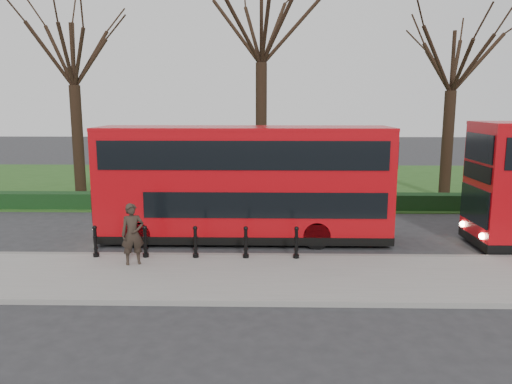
{
  "coord_description": "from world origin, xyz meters",
  "views": [
    {
      "loc": [
        2.3,
        -17.0,
        5.13
      ],
      "look_at": [
        1.92,
        0.5,
        2.0
      ],
      "focal_mm": 35.0,
      "sensor_mm": 36.0,
      "label": 1
    }
  ],
  "objects": [
    {
      "name": "bus_lead",
      "position": [
        1.46,
        1.28,
        2.15
      ],
      "size": [
        10.74,
        2.47,
        4.27
      ],
      "color": "#AA080E",
      "rests_on": "ground"
    },
    {
      "name": "tree_left",
      "position": [
        -8.0,
        10.0,
        8.02
      ],
      "size": [
        7.06,
        7.06,
        11.04
      ],
      "color": "black",
      "rests_on": "ground"
    },
    {
      "name": "yellow_line_outer",
      "position": [
        0.0,
        -0.7,
        0.01
      ],
      "size": [
        60.0,
        0.1,
        0.01
      ],
      "primitive_type": "cube",
      "color": "yellow",
      "rests_on": "ground"
    },
    {
      "name": "hedge",
      "position": [
        0.0,
        6.8,
        0.4
      ],
      "size": [
        60.0,
        0.9,
        0.8
      ],
      "primitive_type": "cube",
      "color": "black",
      "rests_on": "ground"
    },
    {
      "name": "grass_verge",
      "position": [
        0.0,
        15.0,
        0.03
      ],
      "size": [
        60.0,
        18.0,
        0.06
      ],
      "primitive_type": "cube",
      "color": "#244A18",
      "rests_on": "ground"
    },
    {
      "name": "tree_right",
      "position": [
        12.0,
        10.0,
        7.62
      ],
      "size": [
        6.72,
        6.72,
        10.5
      ],
      "color": "black",
      "rests_on": "ground"
    },
    {
      "name": "yellow_line_inner",
      "position": [
        0.0,
        -0.5,
        0.01
      ],
      "size": [
        60.0,
        0.1,
        0.01
      ],
      "primitive_type": "cube",
      "color": "yellow",
      "rests_on": "ground"
    },
    {
      "name": "ground",
      "position": [
        0.0,
        0.0,
        0.0
      ],
      "size": [
        120.0,
        120.0,
        0.0
      ],
      "primitive_type": "plane",
      "color": "#28282B",
      "rests_on": "ground"
    },
    {
      "name": "pedestrian",
      "position": [
        -1.86,
        -2.06,
        1.11
      ],
      "size": [
        0.82,
        0.69,
        1.93
      ],
      "primitive_type": "imported",
      "rotation": [
        0.0,
        0.0,
        0.38
      ],
      "color": "#2C231C",
      "rests_on": "pavement"
    },
    {
      "name": "tree_mid",
      "position": [
        2.0,
        10.0,
        9.56
      ],
      "size": [
        8.41,
        8.41,
        13.14
      ],
      "color": "black",
      "rests_on": "ground"
    },
    {
      "name": "kerb",
      "position": [
        0.0,
        -1.0,
        0.07
      ],
      "size": [
        60.0,
        0.25,
        0.16
      ],
      "primitive_type": "cube",
      "color": "slate",
      "rests_on": "ground"
    },
    {
      "name": "bollard_row",
      "position": [
        -0.01,
        -1.35,
        0.65
      ],
      "size": [
        6.72,
        0.15,
        1.0
      ],
      "color": "black",
      "rests_on": "pavement"
    },
    {
      "name": "pavement",
      "position": [
        0.0,
        -3.0,
        0.07
      ],
      "size": [
        60.0,
        4.0,
        0.15
      ],
      "primitive_type": "cube",
      "color": "gray",
      "rests_on": "ground"
    }
  ]
}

